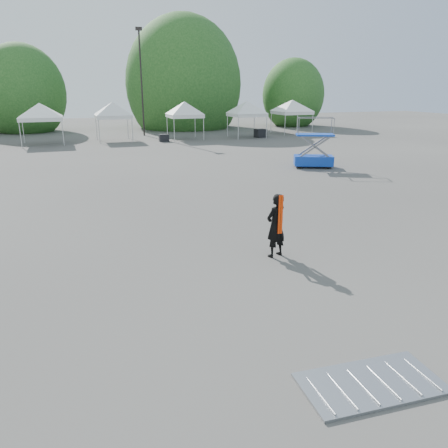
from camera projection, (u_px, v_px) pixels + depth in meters
name	position (u px, v px, depth m)	size (l,w,h in m)	color
ground	(235.00, 246.00, 13.16)	(120.00, 120.00, 0.00)	#474442
light_pole_east	(141.00, 76.00, 41.15)	(0.60, 0.25, 9.80)	black
tree_mid_w	(23.00, 93.00, 45.20)	(4.16, 4.16, 6.33)	#382314
tree_mid_e	(184.00, 84.00, 49.59)	(5.12, 5.12, 7.79)	#382314
tree_far_e	(293.00, 95.00, 52.41)	(3.84, 3.84, 5.84)	#382314
tent_d	(39.00, 106.00, 35.32)	(4.71, 4.71, 3.88)	silver
tent_e	(112.00, 105.00, 37.78)	(4.22, 4.22, 3.88)	silver
tent_f	(184.00, 105.00, 38.79)	(4.07, 4.07, 3.88)	silver
tent_g	(247.00, 104.00, 40.30)	(4.24, 4.24, 3.88)	silver
tent_h	(292.00, 103.00, 43.71)	(4.62, 4.62, 3.88)	silver
man	(276.00, 226.00, 12.08)	(0.77, 0.63, 1.81)	black
scissor_lift	(314.00, 143.00, 25.45)	(2.50, 1.95, 2.89)	#0D4AB0
barrier_left	(371.00, 383.00, 7.00)	(2.35, 1.29, 0.07)	#9B9EA3
crate_mid	(164.00, 138.00, 37.95)	(0.81, 0.63, 0.63)	black
crate_east	(260.00, 133.00, 41.02)	(1.00, 0.78, 0.78)	black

